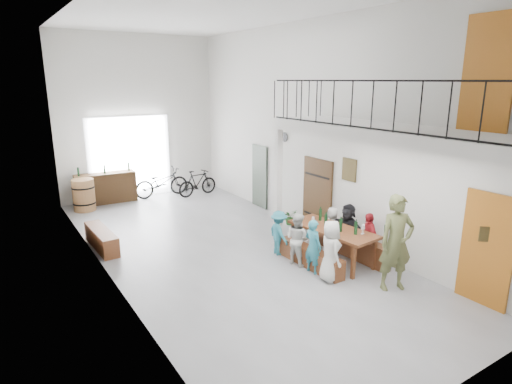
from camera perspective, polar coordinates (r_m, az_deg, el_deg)
floor at (r=10.60m, az=-4.35°, el=-7.46°), size 12.00×12.00×0.00m
room_walls at (r=9.82m, az=-4.76°, el=12.11°), size 12.00×12.00×12.00m
gateway_portal at (r=15.41m, az=-16.45°, el=4.44°), size 2.80×0.08×2.80m
right_wall_decor at (r=10.24m, az=14.04°, el=1.58°), size 0.07×8.28×5.07m
balcony at (r=8.68m, az=17.30°, el=7.24°), size 1.52×5.62×4.00m
tasting_table at (r=9.76m, az=10.18°, el=-5.20°), size 1.06×2.14×0.79m
bench_inner at (r=9.57m, az=7.26°, el=-8.66°), size 0.33×1.86×0.43m
bench_wall at (r=10.36m, az=12.11°, el=-6.76°), size 0.35×2.25×0.52m
tableware at (r=9.63m, az=11.06°, el=-4.09°), size 0.61×1.26×0.35m
side_bench at (r=11.14m, az=-19.90°, el=-5.90°), size 0.44×1.71×0.48m
oak_barrel at (r=14.43m, az=-21.98°, el=-0.37°), size 0.68×0.68×1.01m
serving_counter at (r=15.08m, az=-19.37°, el=0.51°), size 1.94×0.62×1.01m
counter_bottles at (r=14.94m, az=-19.57°, el=2.90°), size 1.67×0.11×0.28m
guest_left_a at (r=8.85m, az=9.90°, el=-7.75°), size 0.59×0.73×1.28m
guest_left_b at (r=9.18m, az=7.61°, el=-7.18°), size 0.33×0.46×1.18m
guest_left_c at (r=9.56m, az=5.52°, el=-6.22°), size 0.56×0.65×1.17m
guest_left_d at (r=10.05m, az=3.05°, el=-5.45°), size 0.47×0.72×1.06m
guest_right_a at (r=9.90m, az=14.72°, el=-5.94°), size 0.50×0.74×1.16m
guest_right_b at (r=10.32m, az=12.10°, el=-4.79°), size 0.38×1.12×1.20m
guest_right_c at (r=10.66m, az=10.10°, el=-4.63°), size 0.46×0.57×1.01m
host_standing at (r=8.72m, az=18.20°, el=-6.46°), size 0.81×0.67×1.91m
potted_plant at (r=12.21m, az=4.54°, el=-3.33°), size 0.41×0.36×0.44m
bicycle_near at (r=15.36m, az=-12.48°, el=1.25°), size 1.93×0.70×1.01m
bicycle_far at (r=15.27m, az=-7.80°, el=1.21°), size 1.57×0.63×0.92m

